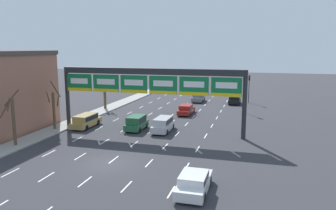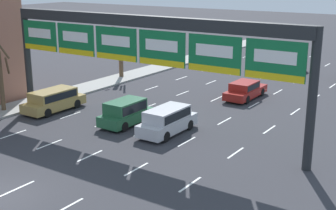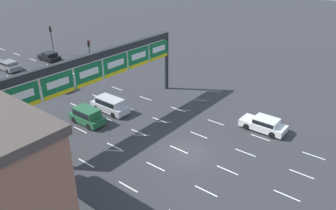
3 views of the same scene
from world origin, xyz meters
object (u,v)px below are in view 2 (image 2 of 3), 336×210
at_px(sign_gantry, 141,39).
at_px(car_red, 245,89).
at_px(suv_silver, 167,119).
at_px(tree_bare_third, 1,76).
at_px(suv_green, 126,111).
at_px(car_grey, 291,66).
at_px(tree_bare_second, 121,52).
at_px(suv_gold, 54,99).

height_order(sign_gantry, car_red, sign_gantry).
relative_size(suv_silver, tree_bare_third, 0.79).
distance_m(sign_gantry, suv_green, 5.47).
bearing_deg(suv_green, tree_bare_third, -164.16).
bearing_deg(sign_gantry, car_grey, 86.17).
bearing_deg(tree_bare_second, tree_bare_third, -89.02).
bearing_deg(suv_gold, suv_silver, 2.85).
bearing_deg(car_grey, suv_silver, -90.31).
bearing_deg(tree_bare_third, car_red, 45.81).
bearing_deg(car_red, tree_bare_third, -134.19).
bearing_deg(car_grey, car_red, -88.53).
distance_m(tree_bare_second, tree_bare_third, 13.98).
xyz_separation_m(sign_gantry, car_red, (1.85, 11.52, -5.27)).
distance_m(sign_gantry, suv_silver, 5.36).
bearing_deg(car_grey, tree_bare_third, -117.01).
bearing_deg(tree_bare_third, sign_gantry, 10.02).
bearing_deg(tree_bare_third, car_grey, 62.99).
height_order(car_grey, suv_gold, suv_gold).
xyz_separation_m(car_grey, tree_bare_second, (-13.08, -11.21, 1.83)).
bearing_deg(tree_bare_second, car_grey, 40.61).
bearing_deg(suv_gold, tree_bare_second, 104.77).
relative_size(car_red, suv_silver, 1.06).
distance_m(car_grey, suv_silver, 22.39).
distance_m(sign_gantry, car_grey, 23.84).
bearing_deg(car_grey, sign_gantry, -93.83).
xyz_separation_m(car_red, suv_gold, (-10.30, -11.21, 0.13)).
xyz_separation_m(car_grey, suv_silver, (-0.12, -22.39, 0.17)).
relative_size(car_grey, car_red, 0.87).
xyz_separation_m(tree_bare_second, tree_bare_third, (0.24, -13.97, 0.15)).
xyz_separation_m(suv_silver, suv_green, (-3.31, -0.13, 0.01)).
distance_m(car_red, suv_green, 11.47).
bearing_deg(car_red, suv_green, -109.01).
bearing_deg(suv_green, suv_gold, -176.82).
distance_m(sign_gantry, tree_bare_third, 11.93).
height_order(car_red, suv_green, suv_green).
bearing_deg(car_red, car_grey, 91.47).
bearing_deg(tree_bare_second, car_red, -1.96).
height_order(suv_gold, tree_bare_third, tree_bare_third).
height_order(sign_gantry, suv_gold, sign_gantry).
xyz_separation_m(suv_green, tree_bare_third, (-9.40, -2.67, 1.79)).
xyz_separation_m(suv_gold, tree_bare_third, (-2.84, -2.30, 1.84)).
bearing_deg(suv_gold, sign_gantry, -2.09).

